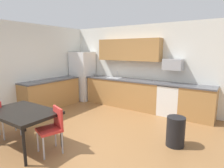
{
  "coord_description": "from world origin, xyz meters",
  "views": [
    {
      "loc": [
        2.76,
        -3.12,
        1.91
      ],
      "look_at": [
        0.0,
        1.0,
        1.0
      ],
      "focal_mm": 30.23,
      "sensor_mm": 36.0,
      "label": 1
    }
  ],
  "objects_px": {
    "refrigerator": "(83,76)",
    "trash_bin": "(175,131)",
    "oven_range": "(170,100)",
    "dining_table": "(23,114)",
    "chair_near_table": "(53,126)",
    "chair_far_side": "(5,115)",
    "microwave": "(173,64)"
  },
  "relations": [
    {
      "from": "chair_near_table",
      "to": "trash_bin",
      "type": "height_order",
      "value": "chair_near_table"
    },
    {
      "from": "chair_far_side",
      "to": "oven_range",
      "type": "bearing_deg",
      "value": 53.39
    },
    {
      "from": "microwave",
      "to": "chair_near_table",
      "type": "bearing_deg",
      "value": -109.17
    },
    {
      "from": "refrigerator",
      "to": "chair_far_side",
      "type": "xyz_separation_m",
      "value": [
        0.8,
        -3.38,
        -0.4
      ]
    },
    {
      "from": "microwave",
      "to": "chair_far_side",
      "type": "relative_size",
      "value": 0.64
    },
    {
      "from": "microwave",
      "to": "chair_far_side",
      "type": "xyz_separation_m",
      "value": [
        -2.57,
        -3.56,
        -0.98
      ]
    },
    {
      "from": "microwave",
      "to": "chair_far_side",
      "type": "bearing_deg",
      "value": -125.83
    },
    {
      "from": "oven_range",
      "to": "microwave",
      "type": "distance_m",
      "value": 1.03
    },
    {
      "from": "dining_table",
      "to": "trash_bin",
      "type": "distance_m",
      "value": 3.04
    },
    {
      "from": "oven_range",
      "to": "dining_table",
      "type": "relative_size",
      "value": 0.65
    },
    {
      "from": "chair_near_table",
      "to": "chair_far_side",
      "type": "distance_m",
      "value": 1.4
    },
    {
      "from": "microwave",
      "to": "oven_range",
      "type": "bearing_deg",
      "value": -90.0
    },
    {
      "from": "refrigerator",
      "to": "trash_bin",
      "type": "height_order",
      "value": "refrigerator"
    },
    {
      "from": "refrigerator",
      "to": "chair_near_table",
      "type": "distance_m",
      "value": 3.91
    },
    {
      "from": "refrigerator",
      "to": "microwave",
      "type": "height_order",
      "value": "refrigerator"
    },
    {
      "from": "dining_table",
      "to": "chair_far_side",
      "type": "height_order",
      "value": "chair_far_side"
    },
    {
      "from": "oven_range",
      "to": "microwave",
      "type": "bearing_deg",
      "value": 90.0
    },
    {
      "from": "oven_range",
      "to": "trash_bin",
      "type": "relative_size",
      "value": 1.52
    },
    {
      "from": "oven_range",
      "to": "trash_bin",
      "type": "distance_m",
      "value": 1.91
    },
    {
      "from": "oven_range",
      "to": "microwave",
      "type": "relative_size",
      "value": 1.69
    },
    {
      "from": "chair_near_table",
      "to": "chair_far_side",
      "type": "xyz_separation_m",
      "value": [
        -1.39,
        -0.17,
        0.0
      ]
    },
    {
      "from": "microwave",
      "to": "dining_table",
      "type": "xyz_separation_m",
      "value": [
        -1.84,
        -3.57,
        -0.81
      ]
    },
    {
      "from": "oven_range",
      "to": "dining_table",
      "type": "bearing_deg",
      "value": -117.88
    },
    {
      "from": "oven_range",
      "to": "refrigerator",
      "type": "bearing_deg",
      "value": -178.64
    },
    {
      "from": "oven_range",
      "to": "chair_far_side",
      "type": "height_order",
      "value": "oven_range"
    },
    {
      "from": "refrigerator",
      "to": "trash_bin",
      "type": "xyz_separation_m",
      "value": [
        4.03,
        -1.71,
        -0.61
      ]
    },
    {
      "from": "microwave",
      "to": "dining_table",
      "type": "bearing_deg",
      "value": -117.21
    },
    {
      "from": "oven_range",
      "to": "chair_near_table",
      "type": "bearing_deg",
      "value": -109.71
    },
    {
      "from": "oven_range",
      "to": "trash_bin",
      "type": "height_order",
      "value": "oven_range"
    },
    {
      "from": "refrigerator",
      "to": "oven_range",
      "type": "height_order",
      "value": "refrigerator"
    },
    {
      "from": "dining_table",
      "to": "chair_far_side",
      "type": "relative_size",
      "value": 1.65
    },
    {
      "from": "refrigerator",
      "to": "microwave",
      "type": "distance_m",
      "value": 3.42
    }
  ]
}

